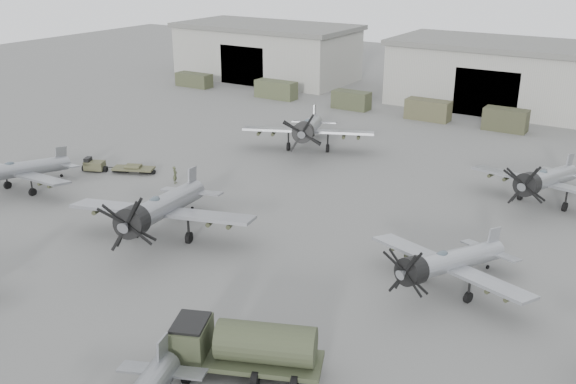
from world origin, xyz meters
The scene contains 16 objects.
ground centered at (0.00, 0.00, 0.00)m, with size 220.00×220.00×0.00m, color #5E5E5B.
hangar_left centered at (-38.00, 61.96, 4.37)m, with size 29.00×14.80×8.70m.
hangar_center centered at (0.00, 61.96, 4.37)m, with size 29.00×14.80×8.70m.
support_truck_0 centered at (-43.49, 50.00, 1.04)m, with size 5.86×2.20×2.08m, color #3A3F29.
support_truck_1 centered at (-28.31, 50.00, 1.25)m, with size 6.13×2.20×2.51m, color #41462E.
support_truck_2 centered at (-16.28, 50.00, 1.19)m, with size 5.04×2.20×2.39m, color #3A3F29.
support_truck_3 centered at (-5.54, 50.00, 1.26)m, with size 5.54×2.20×2.53m, color #47452E.
support_truck_4 centered at (4.01, 50.00, 1.32)m, with size 5.03×2.20×2.63m, color #373825.
aircraft_mid_0 centered at (-26.90, 6.37, 2.03)m, with size 11.12×10.00×4.46m.
aircraft_mid_1 centered at (-9.34, 5.72, 2.54)m, with size 13.92×12.53×5.58m.
aircraft_mid_2 centered at (10.93, 9.56, 2.06)m, with size 11.33×10.20×4.53m.
aircraft_far_0 centered at (-11.46, 30.50, 2.53)m, with size 13.62×12.34×5.57m.
aircraft_far_1 centered at (12.91, 27.88, 2.27)m, with size 12.58×11.33×4.99m.
fuel_tanker centered at (5.16, -3.78, 1.68)m, with size 7.96×5.40×2.93m.
tug_trailer centered at (-24.28, 14.57, 0.52)m, with size 6.76×3.96×1.38m.
ground_crew centered at (-16.72, 15.53, 0.82)m, with size 0.60×0.39×1.63m, color #42472E.
Camera 1 is at (21.60, -25.69, 20.40)m, focal length 40.00 mm.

